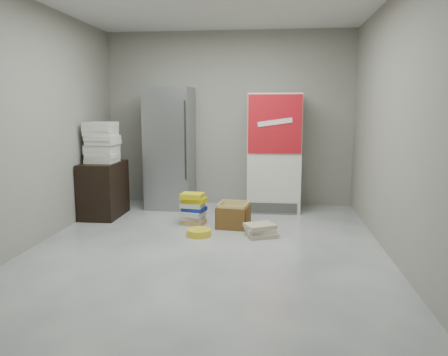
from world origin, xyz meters
name	(u,v)px	position (x,y,z in m)	size (l,w,h in m)	color
ground	(206,251)	(0.00, 0.00, 0.00)	(5.00, 5.00, 0.00)	silver
room_shell	(204,88)	(0.00, 0.00, 1.80)	(4.04, 5.04, 2.82)	gray
steel_fridge	(170,148)	(-0.90, 2.13, 0.95)	(0.70, 0.72, 1.90)	#919598
coke_cooler	(274,152)	(0.75, 2.12, 0.90)	(0.80, 0.73, 1.80)	silver
wood_shelf	(104,189)	(-1.73, 1.40, 0.40)	(0.50, 0.80, 0.80)	black
supply_box_stack	(102,142)	(-1.73, 1.40, 1.09)	(0.44, 0.44, 0.58)	silver
phonebook_stack_main	(193,209)	(-0.34, 1.10, 0.22)	(0.37, 0.34, 0.44)	tan
phonebook_stack_side	(261,230)	(0.60, 0.63, 0.08)	(0.45, 0.41, 0.16)	tan
cardboard_box	(234,217)	(0.22, 1.03, 0.14)	(0.45, 0.45, 0.33)	gold
bucket_lid	(199,232)	(-0.17, 0.57, 0.04)	(0.31, 0.31, 0.08)	gold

